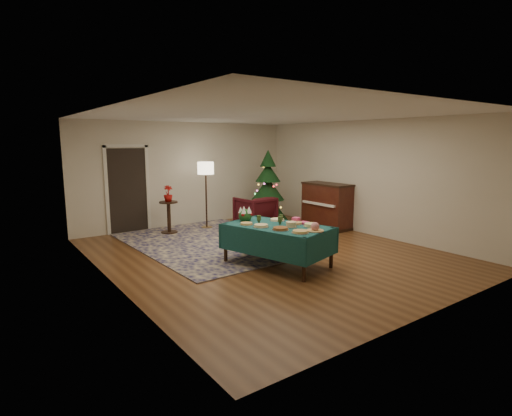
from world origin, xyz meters
TOP-DOWN VIEW (x-y plane):
  - room_shell at (0.00, 0.00)m, footprint 7.00×7.00m
  - doorway at (-1.60, 3.48)m, footprint 1.08×0.04m
  - rug at (-0.43, 1.39)m, footprint 3.34×4.31m
  - buffet_table at (-0.32, -0.72)m, footprint 1.56×2.09m
  - platter_0 at (-0.39, -1.40)m, footprint 0.29×0.29m
  - platter_1 at (-0.10, -1.44)m, footprint 0.30×0.30m
  - platter_2 at (0.10, -1.13)m, footprint 0.27×0.27m
  - platter_3 at (-0.51, -1.04)m, footprint 0.29×0.29m
  - platter_4 at (-0.21, -0.97)m, footprint 0.21×0.21m
  - platter_5 at (0.02, -0.80)m, footprint 0.30×0.30m
  - platter_6 at (-0.63, -0.65)m, footprint 0.28×0.28m
  - platter_7 at (-0.05, -0.37)m, footprint 0.29×0.29m
  - platter_8 at (-0.73, -0.34)m, footprint 0.25×0.25m
  - goblet_0 at (-0.54, -0.46)m, footprint 0.08×0.08m
  - goblet_1 at (-0.17, -0.63)m, footprint 0.08×0.08m
  - goblet_2 at (-0.31, -0.78)m, footprint 0.08×0.08m
  - napkin_stack at (0.17, -0.88)m, footprint 0.18×0.18m
  - gift_box at (0.13, -0.70)m, footprint 0.14×0.14m
  - centerpiece at (-0.54, -0.03)m, footprint 0.26×0.26m
  - armchair at (1.29, 2.21)m, footprint 0.90×0.85m
  - floor_lamp at (0.17, 2.80)m, footprint 0.41×0.41m
  - side_table at (-0.87, 2.78)m, footprint 0.44×0.44m
  - potted_plant at (-0.87, 2.78)m, footprint 0.22×0.39m
  - christmas_tree at (1.83, 2.38)m, footprint 1.21×1.21m
  - piano at (2.70, 1.03)m, footprint 0.64×1.34m

SIDE VIEW (x-z plane):
  - rug at x=-0.43m, z-range 0.00..0.02m
  - side_table at x=-0.87m, z-range -0.01..0.77m
  - armchair at x=1.29m, z-range 0.00..0.88m
  - piano at x=2.70m, z-range -0.01..1.14m
  - buffet_table at x=-0.32m, z-range 0.22..0.94m
  - platter_5 at x=0.02m, z-range 0.72..0.76m
  - platter_7 at x=-0.05m, z-range 0.72..0.76m
  - platter_8 at x=-0.73m, z-range 0.72..0.76m
  - napkin_stack at x=0.17m, z-range 0.72..0.76m
  - platter_0 at x=-0.39m, z-range 0.72..0.77m
  - platter_6 at x=-0.63m, z-range 0.72..0.77m
  - platter_3 at x=-0.51m, z-range 0.72..0.77m
  - platter_2 at x=0.10m, z-range 0.72..0.78m
  - platter_4 at x=-0.21m, z-range 0.72..0.82m
  - gift_box at x=0.13m, z-range 0.72..0.82m
  - platter_1 at x=-0.10m, z-range 0.71..0.87m
  - goblet_0 at x=-0.54m, z-range 0.73..0.90m
  - goblet_1 at x=-0.17m, z-range 0.73..0.90m
  - goblet_2 at x=-0.31m, z-range 0.73..0.90m
  - centerpiece at x=-0.54m, z-range 0.70..1.00m
  - potted_plant at x=-0.87m, z-range 0.78..1.00m
  - christmas_tree at x=1.83m, z-range -0.10..1.89m
  - doorway at x=-1.60m, z-range 0.02..2.18m
  - room_shell at x=0.00m, z-range -2.15..4.85m
  - floor_lamp at x=0.17m, z-range 0.59..2.28m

